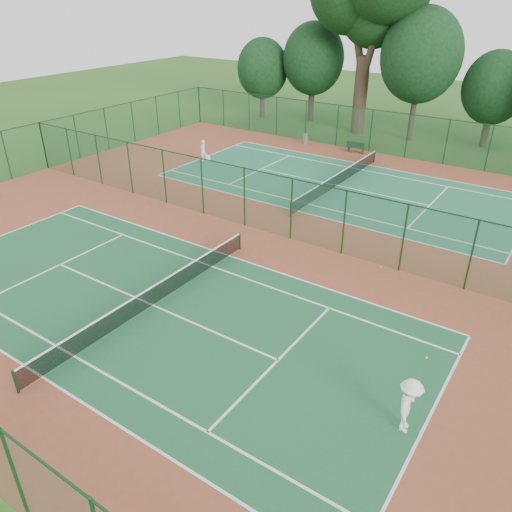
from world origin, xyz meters
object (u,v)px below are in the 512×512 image
(bench, at_px, (356,147))
(player_near, at_px, (409,406))
(trash_bin, at_px, (305,139))
(player_far, at_px, (203,150))
(kit_bag, at_px, (206,157))

(bench, bearing_deg, player_near, -69.48)
(player_near, bearing_deg, trash_bin, 26.59)
(player_far, bearing_deg, bench, 124.02)
(player_far, height_order, kit_bag, player_far)
(trash_bin, bearing_deg, bench, -0.29)
(player_near, relative_size, kit_bag, 2.20)
(player_near, relative_size, player_far, 1.17)
(player_near, height_order, kit_bag, player_near)
(bench, distance_m, kit_bag, 12.46)
(player_near, distance_m, player_far, 28.82)
(bench, xyz_separation_m, kit_bag, (-9.15, -8.45, -0.31))
(player_near, bearing_deg, bench, 19.04)
(trash_bin, bearing_deg, kit_bag, -117.16)
(trash_bin, height_order, kit_bag, trash_bin)
(player_near, relative_size, bench, 1.25)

